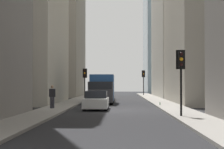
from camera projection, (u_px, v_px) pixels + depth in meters
ground_plane at (115, 110)px, 28.90m from camera, size 135.00×135.00×0.00m
sidewalk_right at (54, 109)px, 29.00m from camera, size 90.00×2.20×0.14m
sidewalk_left at (176, 109)px, 28.80m from camera, size 90.00×2.20×0.14m
building_left_far at (191, 16)px, 56.93m from camera, size 18.48×10.00×23.69m
building_right_far at (49, 0)px, 60.19m from camera, size 13.94×10.50×29.71m
delivery_truck at (102, 89)px, 38.29m from camera, size 6.46×2.25×2.84m
sedan_white at (96, 101)px, 29.46m from camera, size 4.30×1.78×1.42m
traffic_light_foreground at (181, 67)px, 22.18m from camera, size 0.43×0.52×3.75m
traffic_light_midblock at (85, 77)px, 46.91m from camera, size 0.43×0.52×3.63m
traffic_light_far_junction at (143, 77)px, 62.74m from camera, size 0.43×0.52×3.95m
pedestrian at (52, 96)px, 29.06m from camera, size 0.26×0.44×1.70m
discarded_bottle at (160, 104)px, 33.28m from camera, size 0.07×0.07×0.27m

